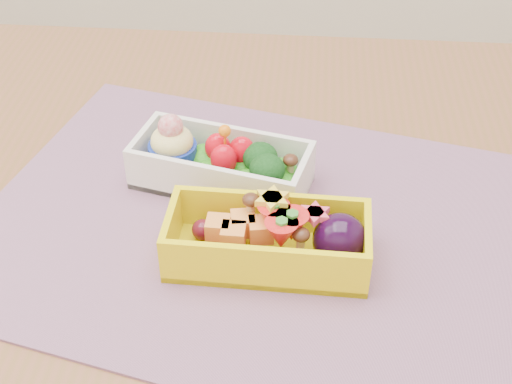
# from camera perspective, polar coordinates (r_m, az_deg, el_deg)

# --- Properties ---
(table) EXTENTS (1.20, 0.80, 0.75)m
(table) POSITION_cam_1_polar(r_m,az_deg,el_deg) (0.80, -3.27, -6.67)
(table) COLOR brown
(table) RESTS_ON ground
(placemat) EXTENTS (0.61, 0.52, 0.00)m
(placemat) POSITION_cam_1_polar(r_m,az_deg,el_deg) (0.71, -0.64, -2.63)
(placemat) COLOR gray
(placemat) RESTS_ON table
(bento_white) EXTENTS (0.20, 0.12, 0.08)m
(bento_white) POSITION_cam_1_polar(r_m,az_deg,el_deg) (0.75, -2.87, 2.25)
(bento_white) COLOR silver
(bento_white) RESTS_ON placemat
(bento_yellow) EXTENTS (0.19, 0.09, 0.06)m
(bento_yellow) POSITION_cam_1_polar(r_m,az_deg,el_deg) (0.66, 1.31, -3.77)
(bento_yellow) COLOR yellow
(bento_yellow) RESTS_ON placemat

